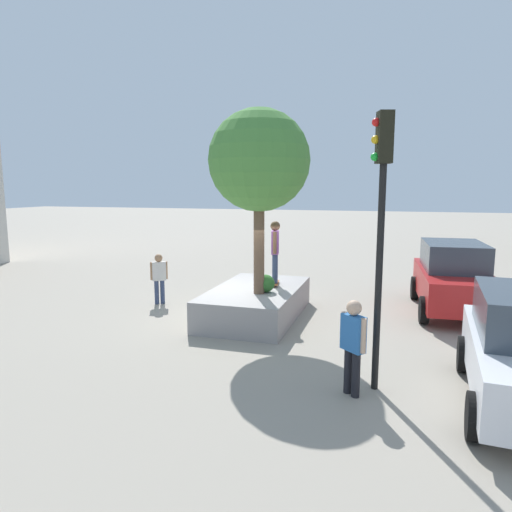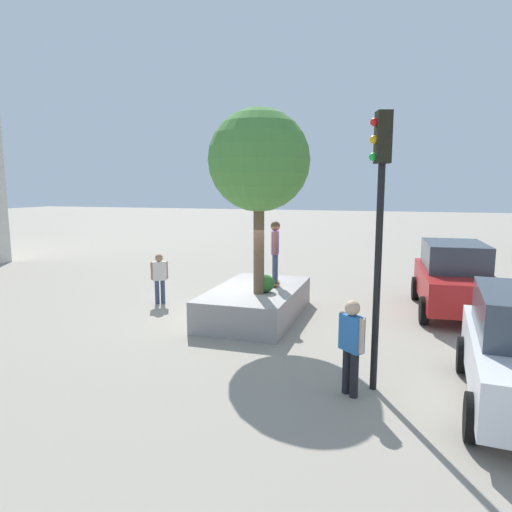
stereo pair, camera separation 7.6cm
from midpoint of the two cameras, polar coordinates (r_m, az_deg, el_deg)
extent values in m
plane|color=#9E9384|center=(12.87, -1.43, -7.54)|extent=(120.00, 120.00, 0.00)
cube|color=gray|center=(12.69, 0.17, -5.86)|extent=(4.05, 2.27, 0.82)
cylinder|color=brown|center=(11.75, 0.55, 1.77)|extent=(0.28, 0.28, 2.72)
sphere|color=#4C8C3D|center=(11.69, 0.56, 11.90)|extent=(2.59, 2.59, 2.59)
sphere|color=#2D6628|center=(12.08, 1.41, -3.45)|extent=(0.47, 0.47, 0.47)
cube|color=brown|center=(13.00, 2.57, -3.37)|extent=(0.82, 0.35, 0.02)
sphere|color=beige|center=(12.75, 2.86, -3.78)|extent=(0.06, 0.06, 0.06)
sphere|color=beige|center=(12.76, 2.11, -3.76)|extent=(0.06, 0.06, 0.06)
sphere|color=beige|center=(13.25, 3.01, -3.31)|extent=(0.06, 0.06, 0.06)
sphere|color=beige|center=(13.26, 2.28, -3.29)|extent=(0.06, 0.06, 0.06)
cylinder|color=navy|center=(13.01, 2.60, -1.46)|extent=(0.15, 0.15, 0.83)
cylinder|color=navy|center=(12.82, 2.56, -1.62)|extent=(0.15, 0.15, 0.83)
cube|color=#8C4C99|center=(12.81, 2.60, 1.72)|extent=(0.50, 0.29, 0.65)
cylinder|color=brown|center=(13.05, 2.65, 1.93)|extent=(0.10, 0.10, 0.61)
cylinder|color=brown|center=(12.56, 2.55, 1.67)|extent=(0.10, 0.10, 0.61)
sphere|color=brown|center=(12.76, 2.62, 3.78)|extent=(0.27, 0.27, 0.27)
cube|color=#B21E1E|center=(14.24, 23.66, -3.39)|extent=(4.40, 2.01, 0.86)
cube|color=#38424C|center=(14.31, 23.73, 0.01)|extent=(2.49, 1.71, 0.78)
cylinder|color=black|center=(13.20, 28.39, -6.54)|extent=(0.74, 0.25, 0.73)
cylinder|color=black|center=(12.88, 20.48, -6.39)|extent=(0.74, 0.25, 0.73)
cylinder|color=black|center=(15.82, 26.06, -4.00)|extent=(0.74, 0.25, 0.73)
cylinder|color=black|center=(15.56, 19.48, -3.81)|extent=(0.74, 0.25, 0.73)
cylinder|color=black|center=(7.52, 25.72, -17.73)|extent=(0.71, 0.26, 0.70)
cylinder|color=black|center=(9.95, 24.68, -11.15)|extent=(0.71, 0.26, 0.70)
cylinder|color=black|center=(8.16, 15.21, -2.96)|extent=(0.12, 0.12, 3.97)
cube|color=black|center=(8.05, 15.91, 14.11)|extent=(0.34, 0.31, 0.85)
sphere|color=red|center=(8.04, 14.91, 15.91)|extent=(0.14, 0.14, 0.14)
sphere|color=gold|center=(8.01, 14.83, 13.93)|extent=(0.14, 0.14, 0.14)
sphere|color=green|center=(7.99, 14.75, 11.93)|extent=(0.14, 0.14, 0.14)
cylinder|color=black|center=(8.22, 12.47, -14.34)|extent=(0.15, 0.15, 0.80)
cylinder|color=black|center=(8.35, 11.54, -13.94)|extent=(0.15, 0.15, 0.80)
cube|color=#2D6BB2|center=(8.04, 12.16, -9.44)|extent=(0.44, 0.47, 0.63)
cylinder|color=#D8AD8C|center=(7.87, 13.36, -9.74)|extent=(0.10, 0.10, 0.59)
cylinder|color=#D8AD8C|center=(8.20, 11.02, -8.92)|extent=(0.10, 0.10, 0.59)
sphere|color=#D8AD8C|center=(7.92, 12.26, -6.38)|extent=(0.26, 0.26, 0.26)
cylinder|color=navy|center=(14.43, -12.13, -4.44)|extent=(0.13, 0.13, 0.74)
cylinder|color=navy|center=(14.45, -11.44, -4.40)|extent=(0.13, 0.13, 0.74)
cube|color=silver|center=(14.31, -11.87, -1.85)|extent=(0.39, 0.44, 0.58)
cylinder|color=#9E7251|center=(14.28, -12.74, -1.84)|extent=(0.09, 0.09, 0.55)
cylinder|color=#9E7251|center=(14.34, -11.00, -1.74)|extent=(0.09, 0.09, 0.55)
sphere|color=#9E7251|center=(14.24, -11.92, -0.23)|extent=(0.24, 0.24, 0.24)
camera|label=1|loc=(0.04, -89.82, 0.03)|focal=31.92mm
camera|label=2|loc=(0.04, 90.18, -0.03)|focal=31.92mm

